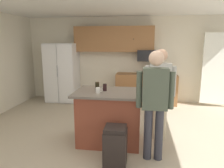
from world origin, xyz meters
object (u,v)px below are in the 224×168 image
microwave_over_range (147,55)px  mug_blue_stoneware (98,90)px  trash_bin (115,146)px  glass_short_whisky (97,86)px  kitchen_island (110,117)px  person_elder_center (155,99)px  refrigerator (62,73)px  person_guest_right (160,88)px  glass_stout_tall (105,87)px

microwave_over_range → mug_blue_stoneware: size_ratio=4.56×
trash_bin → mug_blue_stoneware: bearing=123.3°
microwave_over_range → glass_short_whisky: 2.86m
kitchen_island → person_elder_center: (0.77, -0.48, 0.51)m
mug_blue_stoneware → trash_bin: 1.00m
microwave_over_range → trash_bin: size_ratio=0.92×
kitchen_island → person_elder_center: 1.05m
person_elder_center → trash_bin: 0.94m
refrigerator → person_guest_right: bearing=-39.2°
kitchen_island → glass_short_whisky: glass_short_whisky is taller
trash_bin → glass_short_whisky: bearing=120.1°
glass_short_whisky → glass_stout_tall: (0.14, 0.03, -0.02)m
kitchen_island → microwave_over_range: bearing=75.5°
refrigerator → trash_bin: 3.96m
glass_short_whisky → glass_stout_tall: 0.14m
kitchen_island → person_elder_center: size_ratio=0.72×
microwave_over_range → glass_short_whisky: bearing=-109.1°
microwave_over_range → person_elder_center: 3.21m
kitchen_island → glass_short_whisky: 0.61m
person_guest_right → glass_short_whisky: bearing=-4.3°
glass_stout_tall → trash_bin: 1.11m
kitchen_island → trash_bin: (0.20, -0.73, -0.19)m
person_elder_center → person_guest_right: size_ratio=1.00×
refrigerator → glass_short_whisky: bearing=-56.8°
mug_blue_stoneware → person_elder_center: bearing=-19.5°
person_elder_center → trash_bin: person_elder_center is taller
kitchen_island → mug_blue_stoneware: (-0.18, -0.15, 0.53)m
glass_short_whisky → mug_blue_stoneware: (0.05, -0.17, -0.03)m
refrigerator → kitchen_island: size_ratio=1.44×
microwave_over_range → kitchen_island: microwave_over_range is taller
microwave_over_range → glass_short_whisky: size_ratio=3.48×
person_elder_center → mug_blue_stoneware: person_elder_center is taller
refrigerator → person_guest_right: refrigerator is taller
glass_short_whisky → mug_blue_stoneware: size_ratio=1.31×
refrigerator → person_elder_center: bearing=-48.8°
person_guest_right → trash_bin: bearing=37.5°
person_elder_center → trash_bin: bearing=54.9°
microwave_over_range → person_guest_right: size_ratio=0.32×
refrigerator → glass_short_whisky: 3.06m
refrigerator → kitchen_island: (1.90, -2.58, -0.41)m
glass_short_whisky → refrigerator: bearing=123.2°
mug_blue_stoneware → glass_stout_tall: bearing=65.9°
microwave_over_range → mug_blue_stoneware: (-0.88, -2.84, -0.43)m
microwave_over_range → trash_bin: (-0.50, -3.42, -1.15)m
person_elder_center → glass_stout_tall: (-0.87, 0.53, 0.03)m
person_guest_right → glass_stout_tall: (-1.00, -0.24, 0.04)m
mug_blue_stoneware → person_guest_right: bearing=21.7°
microwave_over_range → mug_blue_stoneware: 3.01m
refrigerator → glass_stout_tall: 3.12m
glass_stout_tall → mug_blue_stoneware: (-0.09, -0.19, -0.01)m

